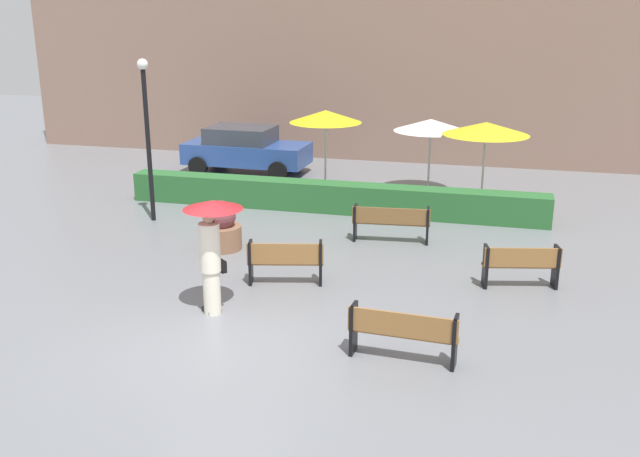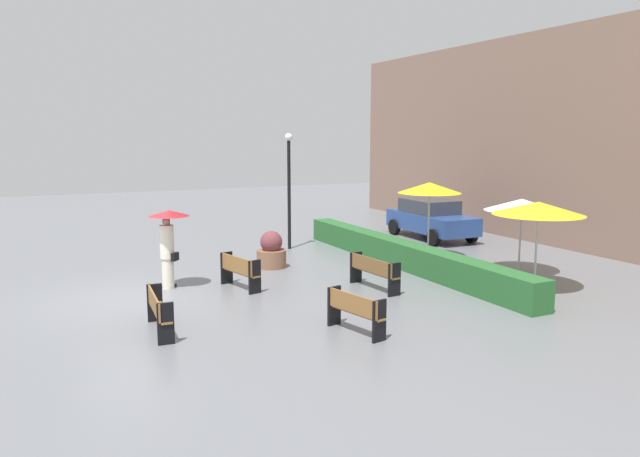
# 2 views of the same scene
# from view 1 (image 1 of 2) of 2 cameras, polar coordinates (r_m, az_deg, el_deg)

# --- Properties ---
(ground_plane) EXTENTS (60.00, 60.00, 0.00)m
(ground_plane) POSITION_cam_1_polar(r_m,az_deg,el_deg) (12.32, -7.97, -9.07)
(ground_plane) COLOR slate
(bench_far_right) EXTENTS (1.56, 0.67, 0.87)m
(bench_far_right) POSITION_cam_1_polar(r_m,az_deg,el_deg) (14.86, 15.83, -2.72)
(bench_far_right) COLOR olive
(bench_far_right) RESTS_ON ground
(bench_mid_center) EXTENTS (1.58, 0.70, 0.90)m
(bench_mid_center) POSITION_cam_1_polar(r_m,az_deg,el_deg) (14.49, -2.79, -2.52)
(bench_mid_center) COLOR olive
(bench_mid_center) RESTS_ON ground
(bench_back_row) EXTENTS (1.88, 0.55, 0.88)m
(bench_back_row) POSITION_cam_1_polar(r_m,az_deg,el_deg) (17.16, 5.72, 0.58)
(bench_back_row) COLOR brown
(bench_back_row) RESTS_ON ground
(bench_near_right) EXTENTS (1.78, 0.44, 0.87)m
(bench_near_right) POSITION_cam_1_polar(r_m,az_deg,el_deg) (11.48, 6.65, -8.19)
(bench_near_right) COLOR olive
(bench_near_right) RESTS_ON ground
(pedestrian_with_umbrella) EXTENTS (1.08, 1.08, 2.16)m
(pedestrian_with_umbrella) POSITION_cam_1_polar(r_m,az_deg,el_deg) (12.97, -8.67, -0.81)
(pedestrian_with_umbrella) COLOR silver
(pedestrian_with_umbrella) RESTS_ON ground
(planter_pot) EXTENTS (0.94, 0.94, 1.17)m
(planter_pot) POSITION_cam_1_polar(r_m,az_deg,el_deg) (16.77, -7.91, 0.02)
(planter_pot) COLOR brown
(planter_pot) RESTS_ON ground
(lamp_post) EXTENTS (0.28, 0.28, 4.22)m
(lamp_post) POSITION_cam_1_polar(r_m,az_deg,el_deg) (18.98, -13.71, 8.10)
(lamp_post) COLOR black
(lamp_post) RESTS_ON ground
(patio_umbrella_yellow) EXTENTS (2.09, 2.09, 2.61)m
(patio_umbrella_yellow) POSITION_cam_1_polar(r_m,az_deg,el_deg) (20.75, 0.45, 8.96)
(patio_umbrella_yellow) COLOR silver
(patio_umbrella_yellow) RESTS_ON ground
(patio_umbrella_white) EXTENTS (2.20, 2.20, 2.28)m
(patio_umbrella_white) POSITION_cam_1_polar(r_m,az_deg,el_deg) (21.51, 8.87, 8.19)
(patio_umbrella_white) COLOR silver
(patio_umbrella_white) RESTS_ON ground
(patio_umbrella_yellow_far) EXTENTS (2.40, 2.40, 2.41)m
(patio_umbrella_yellow_far) POSITION_cam_1_polar(r_m,az_deg,el_deg) (20.40, 13.16, 7.80)
(patio_umbrella_yellow_far) COLOR silver
(patio_umbrella_yellow_far) RESTS_ON ground
(hedge_strip) EXTENTS (11.73, 0.70, 0.81)m
(hedge_strip) POSITION_cam_1_polar(r_m,az_deg,el_deg) (19.74, 0.93, 2.53)
(hedge_strip) COLOR #28602D
(hedge_strip) RESTS_ON ground
(building_facade) EXTENTS (28.00, 1.20, 8.03)m
(building_facade) POSITION_cam_1_polar(r_m,az_deg,el_deg) (26.56, 5.15, 14.17)
(building_facade) COLOR #846656
(building_facade) RESTS_ON ground
(parked_car) EXTENTS (4.25, 2.07, 1.57)m
(parked_car) POSITION_cam_1_polar(r_m,az_deg,el_deg) (24.56, -6.00, 6.37)
(parked_car) COLOR #28478C
(parked_car) RESTS_ON ground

